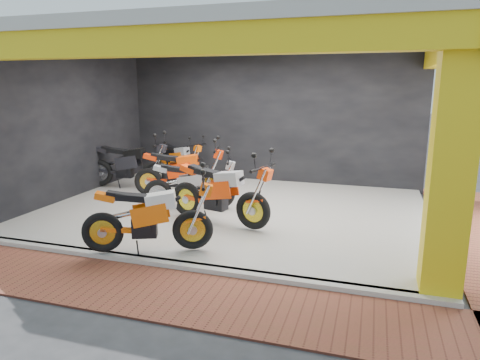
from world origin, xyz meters
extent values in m
plane|color=#2D2D30|center=(0.00, 0.00, 0.00)|extent=(80.00, 80.00, 0.00)
cube|color=silver|center=(0.00, 2.00, 0.05)|extent=(8.00, 6.00, 0.10)
cube|color=beige|center=(0.00, 2.00, 3.60)|extent=(8.40, 6.40, 0.20)
cube|color=black|center=(0.00, 5.10, 1.75)|extent=(8.20, 0.20, 3.50)
cube|color=black|center=(-4.10, 2.00, 1.75)|extent=(0.20, 6.20, 3.50)
cube|color=yellow|center=(3.75, -0.75, 1.75)|extent=(0.50, 0.50, 3.50)
cube|color=yellow|center=(0.00, -1.00, 3.30)|extent=(8.40, 0.30, 0.40)
cube|color=yellow|center=(4.00, 2.00, 3.30)|extent=(0.30, 6.40, 0.40)
cube|color=silver|center=(0.00, -1.02, 0.05)|extent=(8.00, 0.20, 0.10)
cube|color=brown|center=(0.00, -1.80, 0.01)|extent=(9.00, 1.40, 0.03)
cube|color=brown|center=(4.80, 2.00, 0.01)|extent=(1.40, 7.00, 0.03)
camera|label=1|loc=(2.82, -6.49, 2.71)|focal=32.00mm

